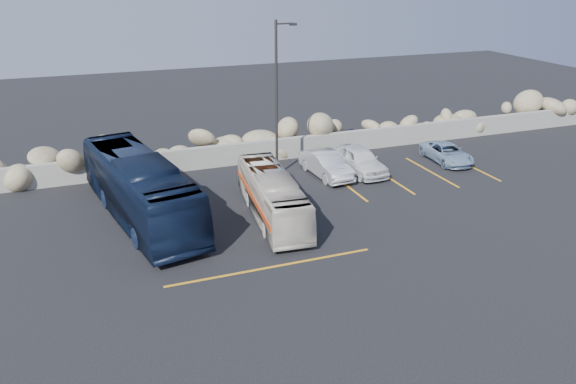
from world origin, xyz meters
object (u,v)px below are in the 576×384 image
object	(u,v)px
car_b	(326,164)
tour_coach	(140,188)
lamppost	(277,95)
car_d	(447,153)
vintage_bus	(272,196)
car_a	(359,160)

from	to	relation	value
car_b	tour_coach	bearing A→B (deg)	-172.60
lamppost	tour_coach	bearing A→B (deg)	-157.38
lamppost	car_d	xyz separation A→B (m)	(9.74, -1.32, -3.78)
vintage_bus	lamppost	bearing A→B (deg)	73.07
vintage_bus	car_a	distance (m)	7.42
vintage_bus	car_a	xyz separation A→B (m)	(6.31, 3.89, -0.32)
lamppost	car_a	world-z (taller)	lamppost
tour_coach	car_d	size ratio (longest dim) A/B	2.74
lamppost	car_b	distance (m)	4.46
car_b	car_d	bearing A→B (deg)	-6.29
vintage_bus	car_d	distance (m)	12.39
tour_coach	lamppost	bearing A→B (deg)	11.86
tour_coach	car_a	xyz separation A→B (m)	(11.75, 1.97, -0.73)
car_a	car_d	distance (m)	5.50
car_d	lamppost	bearing A→B (deg)	176.01
lamppost	car_d	bearing A→B (deg)	-7.71
tour_coach	car_a	distance (m)	11.93
lamppost	vintage_bus	distance (m)	6.35
car_b	car_d	xyz separation A→B (m)	(7.41, -0.25, -0.13)
vintage_bus	car_d	xyz separation A→B (m)	(11.80, 3.72, -0.51)
lamppost	car_d	size ratio (longest dim) A/B	2.14
car_b	car_d	size ratio (longest dim) A/B	1.06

